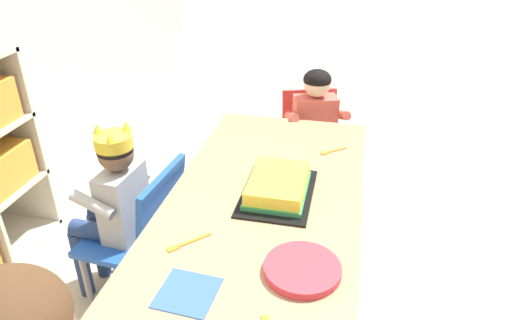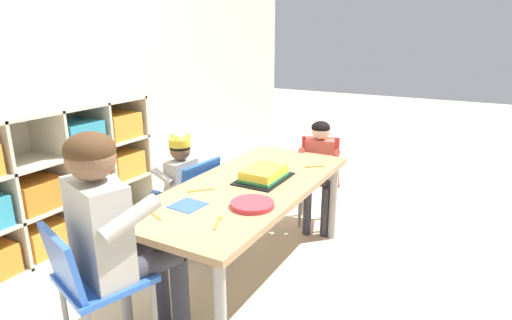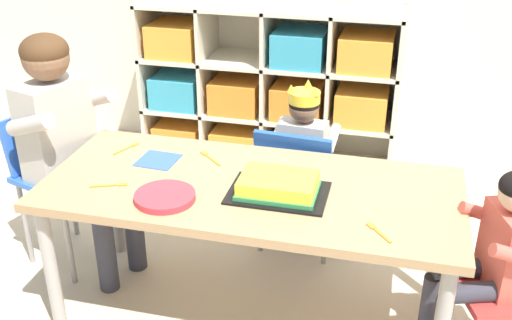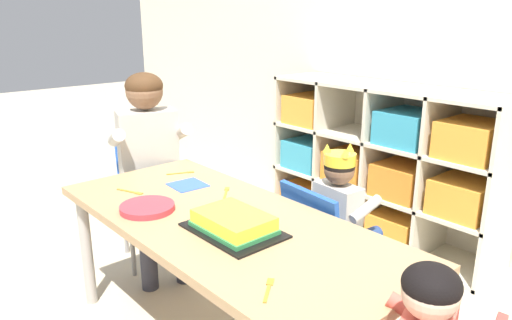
# 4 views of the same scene
# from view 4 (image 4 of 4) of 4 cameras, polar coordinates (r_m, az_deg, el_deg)

# --- Properties ---
(classroom_back_wall) EXTENTS (6.97, 0.10, 2.72)m
(classroom_back_wall) POSITION_cam_4_polar(r_m,az_deg,el_deg) (2.99, 22.67, 16.01)
(classroom_back_wall) COLOR beige
(classroom_back_wall) RESTS_ON ground
(storage_cubby_shelf) EXTENTS (1.47, 0.40, 0.94)m
(storage_cubby_shelf) POSITION_cam_4_polar(r_m,az_deg,el_deg) (3.04, 14.01, -0.88)
(storage_cubby_shelf) COLOR beige
(storage_cubby_shelf) RESTS_ON ground
(activity_table) EXTENTS (1.54, 0.67, 0.59)m
(activity_table) POSITION_cam_4_polar(r_m,az_deg,el_deg) (1.89, -3.75, -8.60)
(activity_table) COLOR #A37F56
(activity_table) RESTS_ON ground
(classroom_chair_blue) EXTENTS (0.39, 0.38, 0.64)m
(classroom_chair_blue) POSITION_cam_4_polar(r_m,az_deg,el_deg) (2.21, 8.05, -9.55)
(classroom_chair_blue) COLOR #1E4CA8
(classroom_chair_blue) RESTS_ON ground
(child_with_crown) EXTENTS (0.31, 0.31, 0.80)m
(child_with_crown) POSITION_cam_4_polar(r_m,az_deg,el_deg) (2.23, 10.27, -5.78)
(child_with_crown) COLOR #B2ADA3
(child_with_crown) RESTS_ON ground
(classroom_chair_adult_side) EXTENTS (0.43, 0.42, 0.69)m
(classroom_chair_adult_side) POSITION_cam_4_polar(r_m,az_deg,el_deg) (2.76, -12.49, -2.72)
(classroom_chair_adult_side) COLOR blue
(classroom_chair_adult_side) RESTS_ON ground
(adult_helper_seated) EXTENTS (0.48, 0.46, 1.05)m
(adult_helper_seated) POSITION_cam_4_polar(r_m,az_deg,el_deg) (2.59, -12.29, 1.05)
(adult_helper_seated) COLOR #B2ADA3
(adult_helper_seated) RESTS_ON ground
(birthday_cake_on_tray) EXTENTS (0.35, 0.24, 0.07)m
(birthday_cake_on_tray) POSITION_cam_4_polar(r_m,az_deg,el_deg) (1.75, -2.64, -7.50)
(birthday_cake_on_tray) COLOR black
(birthday_cake_on_tray) RESTS_ON activity_table
(paper_plate_stack) EXTENTS (0.22, 0.22, 0.02)m
(paper_plate_stack) POSITION_cam_4_polar(r_m,az_deg,el_deg) (1.98, -12.65, -5.47)
(paper_plate_stack) COLOR #DB333D
(paper_plate_stack) RESTS_ON activity_table
(paper_napkin_square) EXTENTS (0.16, 0.16, 0.00)m
(paper_napkin_square) POSITION_cam_4_polar(r_m,az_deg,el_deg) (2.23, -8.02, -2.92)
(paper_napkin_square) COLOR #3356B7
(paper_napkin_square) RESTS_ON activity_table
(fork_scattered_mid_table) EXTENTS (0.12, 0.11, 0.00)m
(fork_scattered_mid_table) POSITION_cam_4_polar(r_m,az_deg,el_deg) (2.12, -3.55, -3.81)
(fork_scattered_mid_table) COLOR orange
(fork_scattered_mid_table) RESTS_ON activity_table
(fork_beside_plate_stack) EXTENTS (0.09, 0.11, 0.00)m
(fork_beside_plate_stack) POSITION_cam_4_polar(r_m,az_deg,el_deg) (1.42, 1.48, -14.83)
(fork_beside_plate_stack) COLOR orange
(fork_beside_plate_stack) RESTS_ON activity_table
(fork_near_child_seat) EXTENTS (0.07, 0.13, 0.00)m
(fork_near_child_seat) POSITION_cam_4_polar(r_m,az_deg,el_deg) (2.40, -8.64, -1.50)
(fork_near_child_seat) COLOR orange
(fork_near_child_seat) RESTS_ON activity_table
(fork_by_napkin) EXTENTS (0.13, 0.07, 0.00)m
(fork_by_napkin) POSITION_cam_4_polar(r_m,az_deg,el_deg) (2.20, -14.44, -3.64)
(fork_by_napkin) COLOR orange
(fork_by_napkin) RESTS_ON activity_table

